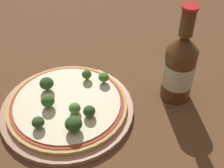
% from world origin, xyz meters
% --- Properties ---
extents(ground_plane, '(3.00, 3.00, 0.00)m').
position_xyz_m(ground_plane, '(0.00, 0.00, 0.00)').
color(ground_plane, brown).
extents(plate, '(0.29, 0.29, 0.01)m').
position_xyz_m(plate, '(0.01, 0.01, 0.01)').
color(plate, tan).
rests_on(plate, ground_plane).
extents(pizza, '(0.26, 0.26, 0.01)m').
position_xyz_m(pizza, '(0.01, 0.01, 0.02)').
color(pizza, tan).
rests_on(pizza, plate).
extents(broccoli_floret_0, '(0.03, 0.03, 0.03)m').
position_xyz_m(broccoli_floret_0, '(-0.05, 0.01, 0.04)').
color(broccoli_floret_0, '#6B8E51').
rests_on(broccoli_floret_0, pizza).
extents(broccoli_floret_1, '(0.03, 0.03, 0.03)m').
position_xyz_m(broccoli_floret_1, '(-0.01, -0.02, 0.04)').
color(broccoli_floret_1, '#6B8E51').
rests_on(broccoli_floret_1, pizza).
extents(broccoli_floret_2, '(0.03, 0.03, 0.02)m').
position_xyz_m(broccoli_floret_2, '(0.01, -0.07, 0.04)').
color(broccoli_floret_2, '#6B8E51').
rests_on(broccoli_floret_2, pizza).
extents(broccoli_floret_3, '(0.03, 0.03, 0.03)m').
position_xyz_m(broccoli_floret_3, '(0.07, -0.04, 0.04)').
color(broccoli_floret_3, '#6B8E51').
rests_on(broccoli_floret_3, pizza).
extents(broccoli_floret_4, '(0.02, 0.02, 0.02)m').
position_xyz_m(broccoli_floret_4, '(0.04, -0.00, 0.04)').
color(broccoli_floret_4, '#6B8E51').
rests_on(broccoli_floret_4, pizza).
extents(broccoli_floret_5, '(0.02, 0.02, 0.03)m').
position_xyz_m(broccoli_floret_5, '(-0.01, 0.09, 0.04)').
color(broccoli_floret_5, '#6B8E51').
rests_on(broccoli_floret_5, pizza).
extents(broccoli_floret_6, '(0.03, 0.03, 0.03)m').
position_xyz_m(broccoli_floret_6, '(0.07, 0.01, 0.04)').
color(broccoli_floret_6, '#6B8E51').
rests_on(broccoli_floret_6, pizza).
extents(broccoli_floret_7, '(0.02, 0.02, 0.03)m').
position_xyz_m(broccoli_floret_7, '(0.03, 0.11, 0.04)').
color(broccoli_floret_7, '#6B8E51').
rests_on(broccoli_floret_7, pizza).
extents(beer_bottle, '(0.07, 0.07, 0.23)m').
position_xyz_m(beer_bottle, '(0.17, 0.20, 0.08)').
color(beer_bottle, '#563319').
rests_on(beer_bottle, ground_plane).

